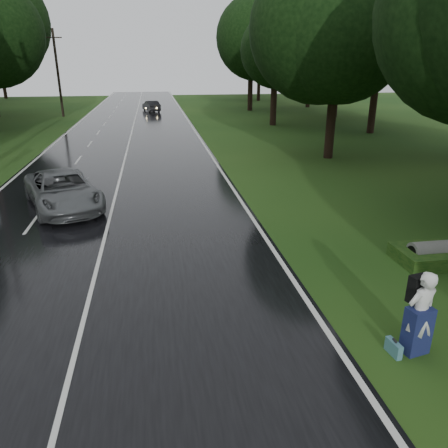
# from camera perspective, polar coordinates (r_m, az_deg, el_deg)

# --- Properties ---
(ground) EXTENTS (160.00, 160.00, 0.00)m
(ground) POSITION_cam_1_polar(r_m,az_deg,el_deg) (11.10, -18.46, -13.59)
(ground) COLOR #254514
(ground) RESTS_ON ground
(road) EXTENTS (12.00, 140.00, 0.04)m
(road) POSITION_cam_1_polar(r_m,az_deg,el_deg) (29.77, -12.99, 8.44)
(road) COLOR black
(road) RESTS_ON ground
(lane_center) EXTENTS (0.12, 140.00, 0.01)m
(lane_center) POSITION_cam_1_polar(r_m,az_deg,el_deg) (29.77, -12.99, 8.49)
(lane_center) COLOR silver
(lane_center) RESTS_ON road
(grey_car) EXTENTS (4.46, 6.25, 1.58)m
(grey_car) POSITION_cam_1_polar(r_m,az_deg,el_deg) (20.02, -20.60, 4.20)
(grey_car) COLOR #575A5D
(grey_car) RESTS_ON road
(far_car) EXTENTS (2.45, 4.34, 1.35)m
(far_car) POSITION_cam_1_polar(r_m,az_deg,el_deg) (58.80, -9.62, 15.17)
(far_car) COLOR black
(far_car) RESTS_ON road
(hitchhiker) EXTENTS (0.80, 0.75, 1.98)m
(hitchhiker) POSITION_cam_1_polar(r_m,az_deg,el_deg) (10.40, 24.49, -10.98)
(hitchhiker) COLOR silver
(hitchhiker) RESTS_ON ground
(suitcase) EXTENTS (0.19, 0.48, 0.33)m
(suitcase) POSITION_cam_1_polar(r_m,az_deg,el_deg) (10.51, 21.56, -15.03)
(suitcase) COLOR teal
(suitcase) RESTS_ON ground
(culvert) EXTENTS (1.41, 0.71, 0.71)m
(culvert) POSITION_cam_1_polar(r_m,az_deg,el_deg) (15.47, 25.63, -4.54)
(culvert) COLOR slate
(culvert) RESTS_ON ground
(utility_pole_far) EXTENTS (1.80, 0.28, 9.62)m
(utility_pole_far) POSITION_cam_1_polar(r_m,az_deg,el_deg) (56.07, -20.50, 13.20)
(utility_pole_far) COLOR black
(utility_pole_far) RESTS_ON ground
(tree_right_d) EXTENTS (8.75, 8.75, 13.67)m
(tree_right_d) POSITION_cam_1_polar(r_m,az_deg,el_deg) (30.25, 13.59, 8.54)
(tree_right_d) COLOR black
(tree_right_d) RESTS_ON ground
(tree_right_e) EXTENTS (8.43, 8.43, 13.17)m
(tree_right_e) POSITION_cam_1_polar(r_m,az_deg,el_deg) (45.68, 6.47, 12.91)
(tree_right_e) COLOR black
(tree_right_e) RESTS_ON ground
(tree_right_f) EXTENTS (9.70, 9.70, 15.16)m
(tree_right_f) POSITION_cam_1_polar(r_m,az_deg,el_deg) (59.81, 3.44, 14.80)
(tree_right_f) COLOR black
(tree_right_f) RESTS_ON ground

